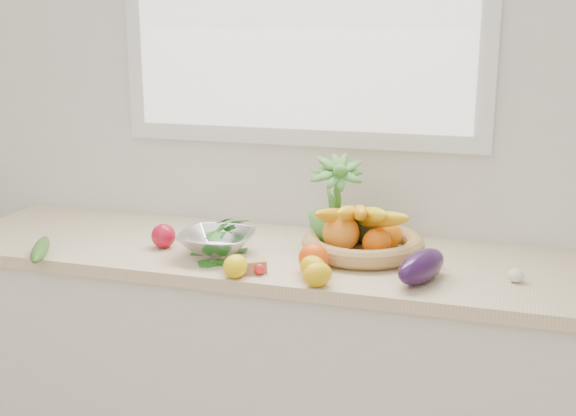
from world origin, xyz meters
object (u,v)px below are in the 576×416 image
(cucumber, at_px, (40,249))
(fruit_basket, at_px, (362,237))
(colander_with_spinach, at_px, (217,237))
(apple, at_px, (163,236))
(eggplant, at_px, (422,266))
(potted_herb, at_px, (335,205))

(cucumber, xyz_separation_m, fruit_basket, (0.96, 0.33, 0.03))
(colander_with_spinach, bearing_deg, apple, 172.52)
(colander_with_spinach, bearing_deg, fruit_basket, 19.87)
(eggplant, distance_m, potted_herb, 0.41)
(apple, height_order, cucumber, apple)
(apple, height_order, colander_with_spinach, colander_with_spinach)
(cucumber, bearing_deg, fruit_basket, 18.83)
(fruit_basket, relative_size, colander_with_spinach, 1.97)
(apple, xyz_separation_m, colander_with_spinach, (0.20, -0.03, 0.02))
(eggplant, relative_size, potted_herb, 0.72)
(cucumber, height_order, fruit_basket, fruit_basket)
(apple, xyz_separation_m, fruit_basket, (0.63, 0.13, 0.02))
(fruit_basket, bearing_deg, apple, -168.36)
(eggplant, distance_m, cucumber, 1.18)
(cucumber, xyz_separation_m, potted_herb, (0.87, 0.37, 0.12))
(apple, distance_m, eggplant, 0.85)
(apple, bearing_deg, fruit_basket, 11.64)
(cucumber, distance_m, fruit_basket, 1.02)
(apple, bearing_deg, eggplant, -5.08)
(colander_with_spinach, bearing_deg, cucumber, -162.03)
(colander_with_spinach, bearing_deg, eggplant, -4.34)
(apple, relative_size, colander_with_spinach, 0.33)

